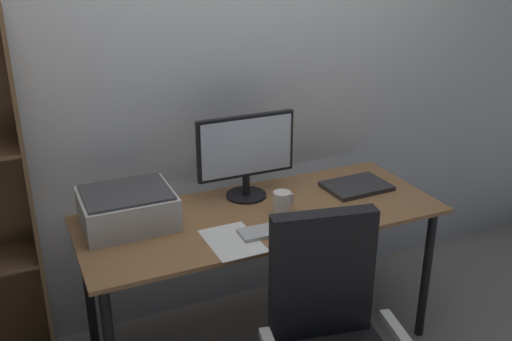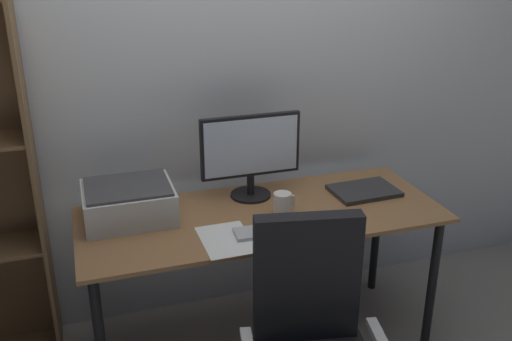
# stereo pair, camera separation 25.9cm
# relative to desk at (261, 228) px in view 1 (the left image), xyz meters

# --- Properties ---
(back_wall) EXTENTS (6.40, 0.10, 2.60)m
(back_wall) POSITION_rel_desk_xyz_m (0.00, 0.51, 0.64)
(back_wall) COLOR silver
(back_wall) RESTS_ON ground
(desk) EXTENTS (1.69, 0.67, 0.74)m
(desk) POSITION_rel_desk_xyz_m (0.00, 0.00, 0.00)
(desk) COLOR olive
(desk) RESTS_ON ground
(monitor) EXTENTS (0.49, 0.20, 0.42)m
(monitor) POSITION_rel_desk_xyz_m (0.01, 0.20, 0.32)
(monitor) COLOR black
(monitor) RESTS_ON desk
(keyboard) EXTENTS (0.29, 0.12, 0.02)m
(keyboard) POSITION_rel_desk_xyz_m (-0.04, -0.19, 0.09)
(keyboard) COLOR #B7BABC
(keyboard) RESTS_ON desk
(mouse) EXTENTS (0.07, 0.10, 0.03)m
(mouse) POSITION_rel_desk_xyz_m (0.20, -0.20, 0.10)
(mouse) COLOR black
(mouse) RESTS_ON desk
(coffee_mug) EXTENTS (0.10, 0.08, 0.10)m
(coffee_mug) POSITION_rel_desk_xyz_m (0.09, -0.03, 0.13)
(coffee_mug) COLOR white
(coffee_mug) RESTS_ON desk
(laptop) EXTENTS (0.33, 0.24, 0.02)m
(laptop) POSITION_rel_desk_xyz_m (0.56, 0.06, 0.09)
(laptop) COLOR #2D2D30
(laptop) RESTS_ON desk
(printer) EXTENTS (0.40, 0.34, 0.16)m
(printer) POSITION_rel_desk_xyz_m (-0.59, 0.14, 0.16)
(printer) COLOR silver
(printer) RESTS_ON desk
(paper_sheet) EXTENTS (0.21, 0.30, 0.00)m
(paper_sheet) POSITION_rel_desk_xyz_m (-0.22, -0.20, 0.08)
(paper_sheet) COLOR white
(paper_sheet) RESTS_ON desk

